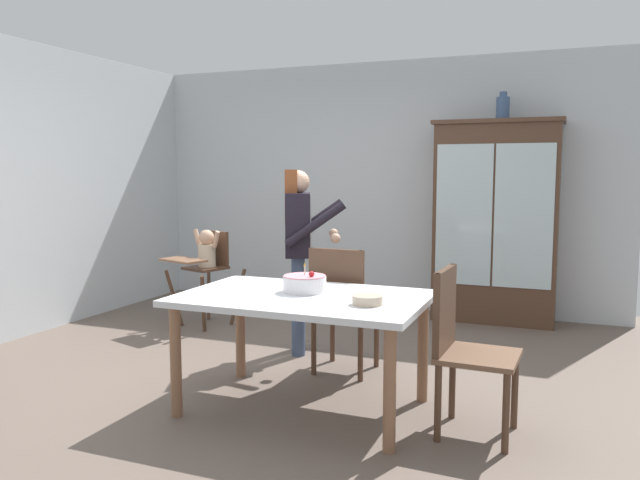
% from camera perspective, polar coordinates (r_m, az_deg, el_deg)
% --- Properties ---
extents(ground_plane, '(6.24, 6.24, 0.00)m').
position_cam_1_polar(ground_plane, '(4.79, -4.39, -12.18)').
color(ground_plane, '#66564C').
extents(wall_back, '(5.32, 0.06, 2.70)m').
position_cam_1_polar(wall_back, '(7.00, 5.08, 4.91)').
color(wall_back, silver).
rests_on(wall_back, ground_plane).
extents(wall_left, '(0.06, 5.32, 2.70)m').
position_cam_1_polar(wall_left, '(6.18, -27.02, 4.06)').
color(wall_left, silver).
rests_on(wall_left, ground_plane).
extents(china_cabinet, '(1.25, 0.48, 2.02)m').
position_cam_1_polar(china_cabinet, '(6.50, 15.70, 1.63)').
color(china_cabinet, '#4C3323').
rests_on(china_cabinet, ground_plane).
extents(ceramic_vase, '(0.13, 0.13, 0.27)m').
position_cam_1_polar(ceramic_vase, '(6.51, 16.33, 11.51)').
color(ceramic_vase, '#3D567F').
rests_on(ceramic_vase, china_cabinet).
extents(high_chair_with_toddler, '(0.72, 0.80, 0.95)m').
position_cam_1_polar(high_chair_with_toddler, '(6.22, -10.37, -1.78)').
color(high_chair_with_toddler, '#4C3323').
rests_on(high_chair_with_toddler, ground_plane).
extents(adult_person, '(0.64, 0.63, 1.53)m').
position_cam_1_polar(adult_person, '(5.16, -1.92, 0.18)').
color(adult_person, '#3D4C6B').
rests_on(adult_person, ground_plane).
extents(dining_table, '(1.54, 1.00, 0.74)m').
position_cam_1_polar(dining_table, '(3.98, -1.55, -6.27)').
color(dining_table, silver).
rests_on(dining_table, ground_plane).
extents(birthday_cake, '(0.28, 0.28, 0.19)m').
position_cam_1_polar(birthday_cake, '(4.05, -1.40, -3.99)').
color(birthday_cake, white).
rests_on(birthday_cake, dining_table).
extents(serving_bowl, '(0.18, 0.18, 0.05)m').
position_cam_1_polar(serving_bowl, '(3.69, 4.35, -5.48)').
color(serving_bowl, '#C6AD93').
rests_on(serving_bowl, dining_table).
extents(dining_chair_far_side, '(0.45, 0.45, 0.96)m').
position_cam_1_polar(dining_chair_far_side, '(4.65, 1.93, -5.64)').
color(dining_chair_far_side, '#4C3323').
rests_on(dining_chair_far_side, ground_plane).
extents(dining_chair_right_end, '(0.46, 0.46, 0.96)m').
position_cam_1_polar(dining_chair_right_end, '(3.74, 12.74, -8.79)').
color(dining_chair_right_end, '#4C3323').
rests_on(dining_chair_right_end, ground_plane).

